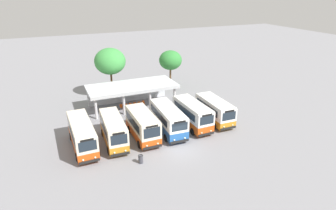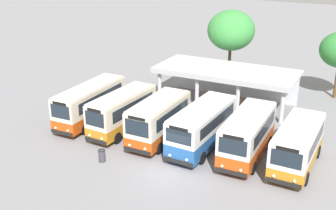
{
  "view_description": "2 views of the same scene",
  "coord_description": "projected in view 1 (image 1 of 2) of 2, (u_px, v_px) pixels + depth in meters",
  "views": [
    {
      "loc": [
        -12.15,
        -24.67,
        16.67
      ],
      "look_at": [
        1.47,
        6.66,
        2.54
      ],
      "focal_mm": 30.52,
      "sensor_mm": 36.0,
      "label": 1
    },
    {
      "loc": [
        11.19,
        -21.83,
        14.33
      ],
      "look_at": [
        -2.91,
        5.47,
        2.41
      ],
      "focal_mm": 44.96,
      "sensor_mm": 36.0,
      "label": 2
    }
  ],
  "objects": [
    {
      "name": "city_bus_fifth_blue",
      "position": [
        192.0,
        114.0,
        36.3
      ],
      "size": [
        2.48,
        7.09,
        3.23
      ],
      "color": "black",
      "rests_on": "ground"
    },
    {
      "name": "waiting_chair_fourth_seat",
      "position": [
        135.0,
        104.0,
        42.44
      ],
      "size": [
        0.44,
        0.44,
        0.86
      ],
      "color": "slate",
      "rests_on": "ground"
    },
    {
      "name": "city_bus_nearest_orange",
      "position": [
        82.0,
        134.0,
        31.32
      ],
      "size": [
        2.39,
        7.83,
        3.18
      ],
      "color": "black",
      "rests_on": "ground"
    },
    {
      "name": "city_bus_second_in_row",
      "position": [
        113.0,
        130.0,
        32.28
      ],
      "size": [
        2.51,
        7.01,
        3.17
      ],
      "color": "black",
      "rests_on": "ground"
    },
    {
      "name": "waiting_chair_middle_seat",
      "position": [
        130.0,
        105.0,
        42.14
      ],
      "size": [
        0.44,
        0.44,
        0.86
      ],
      "color": "slate",
      "rests_on": "ground"
    },
    {
      "name": "waiting_chair_second_from_end",
      "position": [
        126.0,
        106.0,
        41.9
      ],
      "size": [
        0.44,
        0.44,
        0.86
      ],
      "color": "slate",
      "rests_on": "ground"
    },
    {
      "name": "city_bus_far_end_green",
      "position": [
        215.0,
        110.0,
        37.73
      ],
      "size": [
        2.52,
        6.85,
        3.04
      ],
      "color": "black",
      "rests_on": "ground"
    },
    {
      "name": "ground_plane",
      "position": [
        180.0,
        149.0,
        31.75
      ],
      "size": [
        180.0,
        180.0,
        0.0
      ],
      "primitive_type": "plane",
      "color": "gray"
    },
    {
      "name": "city_bus_fourth_amber",
      "position": [
        168.0,
        118.0,
        34.99
      ],
      "size": [
        2.71,
        7.59,
        3.18
      ],
      "color": "black",
      "rests_on": "ground"
    },
    {
      "name": "city_bus_middle_cream",
      "position": [
        143.0,
        125.0,
        33.38
      ],
      "size": [
        2.43,
        6.57,
        3.25
      ],
      "color": "black",
      "rests_on": "ground"
    },
    {
      "name": "litter_bin_apron",
      "position": [
        141.0,
        159.0,
        29.08
      ],
      "size": [
        0.49,
        0.49,
        0.9
      ],
      "color": "#3F3F47",
      "rests_on": "ground"
    },
    {
      "name": "waiting_chair_far_end_seat",
      "position": [
        143.0,
        103.0,
        42.98
      ],
      "size": [
        0.44,
        0.44,
        0.86
      ],
      "color": "slate",
      "rests_on": "ground"
    },
    {
      "name": "roadside_tree_behind_canopy",
      "position": [
        110.0,
        61.0,
        45.15
      ],
      "size": [
        4.92,
        4.92,
        7.91
      ],
      "color": "brown",
      "rests_on": "ground"
    },
    {
      "name": "terminal_canopy",
      "position": [
        131.0,
        89.0,
        42.61
      ],
      "size": [
        12.96,
        5.68,
        3.4
      ],
      "color": "silver",
      "rests_on": "ground"
    },
    {
      "name": "waiting_chair_end_by_column",
      "position": [
        121.0,
        106.0,
        41.74
      ],
      "size": [
        0.44,
        0.44,
        0.86
      ],
      "color": "slate",
      "rests_on": "ground"
    },
    {
      "name": "waiting_chair_fifth_seat",
      "position": [
        139.0,
        104.0,
        42.64
      ],
      "size": [
        0.44,
        0.44,
        0.86
      ],
      "color": "slate",
      "rests_on": "ground"
    },
    {
      "name": "roadside_tree_east_of_canopy",
      "position": [
        170.0,
        60.0,
        50.07
      ],
      "size": [
        4.0,
        4.0,
        6.52
      ],
      "color": "brown",
      "rests_on": "ground"
    }
  ]
}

